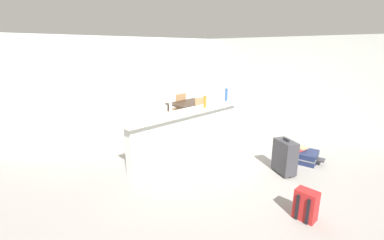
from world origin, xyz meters
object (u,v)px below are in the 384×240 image
(suitcase_flat_navy, at_px, (299,155))
(backpack_red, at_px, (306,205))
(suitcase_upright_charcoal, at_px, (285,156))
(book_stack, at_px, (301,149))
(bottle_white, at_px, (170,106))
(bottle_blue, at_px, (226,95))
(dining_chair_far_side, at_px, (179,107))
(grocery_bag, at_px, (212,100))
(dining_chair_near_partition, at_px, (203,113))
(bottle_amber, at_px, (205,102))
(dining_table, at_px, (190,106))
(bottle_clear, at_px, (134,116))

(suitcase_flat_navy, height_order, backpack_red, backpack_red)
(suitcase_upright_charcoal, height_order, book_stack, suitcase_upright_charcoal)
(bottle_white, height_order, suitcase_upright_charcoal, bottle_white)
(bottle_blue, xyz_separation_m, dining_chair_far_side, (0.19, 1.91, -0.64))
(bottle_white, distance_m, dining_chair_far_side, 2.71)
(bottle_white, xyz_separation_m, grocery_bag, (1.10, -0.07, -0.03))
(bottle_blue, xyz_separation_m, dining_chair_near_partition, (0.18, 0.90, -0.64))
(dining_chair_near_partition, height_order, suitcase_flat_navy, dining_chair_near_partition)
(bottle_white, relative_size, dining_chair_far_side, 0.30)
(suitcase_flat_navy, bearing_deg, grocery_bag, 114.38)
(bottle_blue, bearing_deg, bottle_amber, -171.72)
(dining_chair_far_side, bearing_deg, dining_chair_near_partition, -90.40)
(dining_chair_near_partition, xyz_separation_m, book_stack, (0.05, -2.67, -0.27))
(suitcase_flat_navy, bearing_deg, dining_chair_near_partition, 90.71)
(dining_chair_near_partition, bearing_deg, suitcase_upright_charcoal, -105.08)
(dining_table, bearing_deg, bottle_clear, -150.97)
(bottle_clear, relative_size, suitcase_flat_navy, 0.29)
(suitcase_flat_navy, bearing_deg, bottle_white, 136.50)
(grocery_bag, height_order, suitcase_upright_charcoal, grocery_bag)
(grocery_bag, distance_m, dining_chair_far_side, 2.18)
(bottle_white, relative_size, suitcase_flat_navy, 0.32)
(grocery_bag, height_order, book_stack, grocery_bag)
(bottle_blue, bearing_deg, suitcase_flat_navy, -83.10)
(bottle_clear, xyz_separation_m, book_stack, (2.79, -1.67, -0.88))
(bottle_clear, relative_size, dining_table, 0.23)
(dining_chair_near_partition, bearing_deg, dining_table, 91.42)
(suitcase_flat_navy, relative_size, book_stack, 2.81)
(backpack_red, bearing_deg, bottle_blue, 59.17)
(dining_table, xyz_separation_m, backpack_red, (-1.75, -4.06, -0.44))
(grocery_bag, xyz_separation_m, suitcase_upright_charcoal, (0.01, -1.77, -0.78))
(bottle_clear, distance_m, dining_chair_near_partition, 2.99)
(book_stack, bearing_deg, backpack_red, -154.10)
(backpack_red, bearing_deg, bottle_clear, 111.11)
(bottle_blue, height_order, book_stack, bottle_blue)
(dining_chair_far_side, bearing_deg, book_stack, -89.31)
(book_stack, bearing_deg, suitcase_flat_navy, 138.82)
(bottle_white, relative_size, bottle_amber, 1.09)
(suitcase_upright_charcoal, xyz_separation_m, book_stack, (0.78, 0.04, -0.08))
(suitcase_upright_charcoal, bearing_deg, dining_chair_far_side, 78.76)
(bottle_amber, height_order, suitcase_upright_charcoal, bottle_amber)
(bottle_amber, xyz_separation_m, book_stack, (1.10, -1.64, -0.88))
(grocery_bag, bearing_deg, suitcase_flat_navy, -65.62)
(bottle_blue, distance_m, suitcase_upright_charcoal, 2.07)
(dining_table, relative_size, dining_chair_far_side, 1.18)
(bottle_clear, height_order, bottle_white, bottle_white)
(bottle_white, distance_m, backpack_red, 2.84)
(dining_chair_far_side, xyz_separation_m, backpack_red, (-1.77, -4.56, -0.31))
(suitcase_flat_navy, bearing_deg, dining_table, 90.83)
(dining_chair_far_side, bearing_deg, bottle_blue, -95.58)
(grocery_bag, bearing_deg, backpack_red, -111.37)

